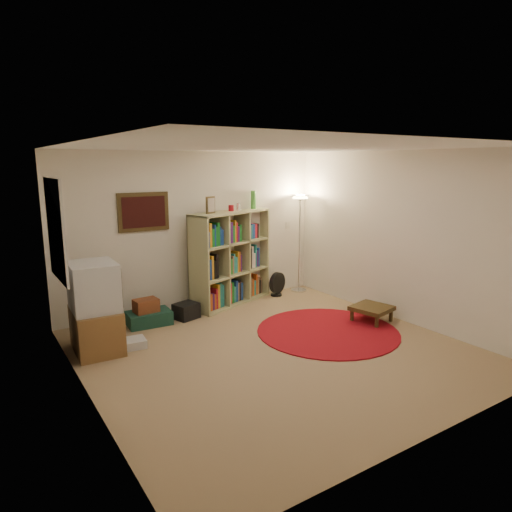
{
  "coord_description": "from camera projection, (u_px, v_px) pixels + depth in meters",
  "views": [
    {
      "loc": [
        -3.13,
        -4.4,
        2.31
      ],
      "look_at": [
        0.1,
        0.6,
        1.1
      ],
      "focal_mm": 32.0,
      "sensor_mm": 36.0,
      "label": 1
    }
  ],
  "objects": [
    {
      "name": "tv_stand",
      "position": [
        95.0,
        309.0,
        5.64
      ],
      "size": [
        0.58,
        0.8,
        1.13
      ],
      "rotation": [
        0.0,
        0.0,
        -0.05
      ],
      "color": "brown",
      "rests_on": "ground"
    },
    {
      "name": "paper_towel",
      "position": [
        201.0,
        299.0,
        7.48
      ],
      "size": [
        0.16,
        0.16,
        0.26
      ],
      "rotation": [
        0.0,
        0.0,
        -0.37
      ],
      "color": "silver",
      "rests_on": "ground"
    },
    {
      "name": "side_table",
      "position": [
        372.0,
        309.0,
        6.76
      ],
      "size": [
        0.62,
        0.62,
        0.24
      ],
      "rotation": [
        0.0,
        0.0,
        0.22
      ],
      "color": "#362813",
      "rests_on": "ground"
    },
    {
      "name": "dvd_box",
      "position": [
        132.0,
        343.0,
        5.83
      ],
      "size": [
        0.35,
        0.3,
        0.11
      ],
      "rotation": [
        0.0,
        0.0,
        -0.1
      ],
      "color": "silver",
      "rests_on": "ground"
    },
    {
      "name": "wicker_basket",
      "position": [
        146.0,
        306.0,
        6.59
      ],
      "size": [
        0.35,
        0.26,
        0.19
      ],
      "rotation": [
        0.0,
        0.0,
        0.07
      ],
      "color": "#622D18",
      "rests_on": "suitcase"
    },
    {
      "name": "bookshelf",
      "position": [
        230.0,
        259.0,
        7.55
      ],
      "size": [
        1.61,
        0.93,
        1.86
      ],
      "rotation": [
        0.0,
        0.0,
        0.34
      ],
      "color": "tan",
      "rests_on": "ground"
    },
    {
      "name": "suitcase",
      "position": [
        149.0,
        318.0,
        6.65
      ],
      "size": [
        0.64,
        0.44,
        0.2
      ],
      "rotation": [
        0.0,
        0.0,
        -0.07
      ],
      "color": "#14372B",
      "rests_on": "ground"
    },
    {
      "name": "red_rug",
      "position": [
        328.0,
        331.0,
        6.38
      ],
      "size": [
        1.97,
        1.97,
        0.02
      ],
      "color": "maroon",
      "rests_on": "ground"
    },
    {
      "name": "floor_fan",
      "position": [
        277.0,
        284.0,
        8.06
      ],
      "size": [
        0.38,
        0.25,
        0.43
      ],
      "rotation": [
        0.0,
        0.0,
        0.31
      ],
      "color": "black",
      "rests_on": "ground"
    },
    {
      "name": "room",
      "position": [
        270.0,
        252.0,
        5.51
      ],
      "size": [
        4.54,
        4.54,
        2.54
      ],
      "color": "#8F7454",
      "rests_on": "ground"
    },
    {
      "name": "floor_lamp",
      "position": [
        300.0,
        211.0,
        8.13
      ],
      "size": [
        0.37,
        0.37,
        1.77
      ],
      "rotation": [
        0.0,
        0.0,
        -0.08
      ],
      "color": "silver",
      "rests_on": "ground"
    },
    {
      "name": "duffel_bag",
      "position": [
        186.0,
        311.0,
        6.91
      ],
      "size": [
        0.41,
        0.37,
        0.24
      ],
      "rotation": [
        0.0,
        0.0,
        0.29
      ],
      "color": "black",
      "rests_on": "ground"
    }
  ]
}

